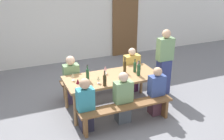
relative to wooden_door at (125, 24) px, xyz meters
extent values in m
plane|color=slate|center=(-1.80, -3.17, -1.05)|extent=(24.00, 24.00, 0.00)
cube|color=silver|center=(-1.80, 0.14, 0.55)|extent=(14.00, 0.20, 3.20)
cube|color=brown|center=(0.00, 0.00, 0.00)|extent=(0.90, 0.06, 2.10)
cube|color=#9E7247|center=(-1.80, -3.17, -0.33)|extent=(2.02, 0.88, 0.05)
cylinder|color=#9E7247|center=(-2.73, -3.55, -0.70)|extent=(0.07, 0.07, 0.70)
cylinder|color=#9E7247|center=(-0.87, -3.55, -0.70)|extent=(0.07, 0.07, 0.70)
cylinder|color=#9E7247|center=(-2.73, -2.79, -0.70)|extent=(0.07, 0.07, 0.70)
cylinder|color=#9E7247|center=(-0.87, -2.79, -0.70)|extent=(0.07, 0.07, 0.70)
cube|color=brown|center=(-1.80, -3.91, -0.62)|extent=(1.92, 0.30, 0.04)
cube|color=brown|center=(-2.66, -3.91, -0.84)|extent=(0.06, 0.24, 0.41)
cube|color=brown|center=(-0.94, -3.91, -0.84)|extent=(0.06, 0.24, 0.41)
cube|color=brown|center=(-1.80, -2.43, -0.62)|extent=(1.92, 0.30, 0.04)
cube|color=brown|center=(-2.66, -2.43, -0.84)|extent=(0.06, 0.24, 0.41)
cube|color=brown|center=(-0.94, -2.43, -0.84)|extent=(0.06, 0.24, 0.41)
cylinder|color=#332814|center=(-2.10, -3.52, -0.19)|extent=(0.07, 0.07, 0.22)
cylinder|color=#332814|center=(-2.10, -3.52, -0.04)|extent=(0.03, 0.03, 0.09)
cylinder|color=black|center=(-2.10, -3.52, 0.01)|extent=(0.03, 0.03, 0.01)
cylinder|color=#234C2D|center=(-2.34, -3.15, -0.18)|extent=(0.07, 0.07, 0.24)
cylinder|color=#234C2D|center=(-2.34, -3.15, -0.02)|extent=(0.02, 0.02, 0.09)
cylinder|color=black|center=(-2.34, -3.15, 0.03)|extent=(0.03, 0.03, 0.01)
cylinder|color=#332814|center=(-1.46, -3.07, -0.18)|extent=(0.07, 0.07, 0.24)
cylinder|color=#332814|center=(-1.46, -3.07, -0.01)|extent=(0.02, 0.02, 0.10)
cylinder|color=black|center=(-1.46, -3.07, 0.05)|extent=(0.03, 0.03, 0.01)
cylinder|color=#234C2D|center=(-1.25, -3.34, -0.18)|extent=(0.08, 0.08, 0.25)
cylinder|color=#234C2D|center=(-1.25, -3.34, -0.01)|extent=(0.03, 0.03, 0.08)
cylinder|color=black|center=(-1.25, -3.34, 0.03)|extent=(0.03, 0.03, 0.01)
cylinder|color=#234C2D|center=(-1.24, -3.12, -0.19)|extent=(0.07, 0.07, 0.21)
cylinder|color=#234C2D|center=(-1.24, -3.12, -0.05)|extent=(0.02, 0.02, 0.07)
cylinder|color=black|center=(-1.24, -3.12, -0.01)|extent=(0.03, 0.03, 0.01)
cylinder|color=silver|center=(-2.18, -3.37, -0.30)|extent=(0.06, 0.06, 0.01)
cylinder|color=silver|center=(-2.18, -3.37, -0.26)|extent=(0.01, 0.01, 0.07)
cone|color=beige|center=(-2.18, -3.37, -0.19)|extent=(0.08, 0.08, 0.08)
cylinder|color=silver|center=(-2.62, -3.42, -0.30)|extent=(0.06, 0.06, 0.01)
cylinder|color=silver|center=(-2.62, -3.42, -0.25)|extent=(0.01, 0.01, 0.09)
cone|color=maroon|center=(-2.62, -3.42, -0.16)|extent=(0.08, 0.08, 0.10)
cylinder|color=silver|center=(-1.87, -2.96, -0.30)|extent=(0.06, 0.06, 0.01)
cylinder|color=silver|center=(-1.87, -2.96, -0.26)|extent=(0.01, 0.01, 0.08)
cone|color=#D18C93|center=(-1.87, -2.96, -0.17)|extent=(0.07, 0.07, 0.09)
cylinder|color=silver|center=(-2.62, -3.04, -0.30)|extent=(0.06, 0.06, 0.01)
cylinder|color=silver|center=(-2.62, -3.04, -0.26)|extent=(0.01, 0.01, 0.07)
cone|color=beige|center=(-2.62, -3.04, -0.18)|extent=(0.06, 0.06, 0.09)
cylinder|color=silver|center=(-1.04, -2.92, -0.30)|extent=(0.06, 0.06, 0.01)
cylinder|color=silver|center=(-1.04, -2.92, -0.26)|extent=(0.01, 0.01, 0.08)
cone|color=#D18C93|center=(-1.04, -2.92, -0.17)|extent=(0.07, 0.07, 0.10)
cube|color=#282639|center=(-2.58, -3.76, -0.83)|extent=(0.24, 0.24, 0.45)
cube|color=teal|center=(-2.58, -3.76, -0.39)|extent=(0.32, 0.20, 0.43)
sphere|color=tan|center=(-2.58, -3.76, -0.07)|extent=(0.20, 0.20, 0.20)
cube|color=#4A5057|center=(-1.81, -3.76, -0.83)|extent=(0.27, 0.24, 0.45)
cube|color=#729966|center=(-1.81, -3.76, -0.38)|extent=(0.36, 0.20, 0.43)
sphere|color=beige|center=(-1.81, -3.76, -0.07)|extent=(0.19, 0.19, 0.19)
cube|color=#56323E|center=(-1.05, -3.76, -0.83)|extent=(0.25, 0.24, 0.45)
cube|color=#384C8C|center=(-1.05, -3.76, -0.39)|extent=(0.33, 0.20, 0.43)
sphere|color=tan|center=(-1.05, -3.76, -0.08)|extent=(0.18, 0.18, 0.18)
cube|color=#56456F|center=(-2.54, -2.58, -0.83)|extent=(0.26, 0.24, 0.45)
cube|color=#729966|center=(-2.54, -2.58, -0.37)|extent=(0.34, 0.20, 0.47)
sphere|color=beige|center=(-2.54, -2.58, -0.03)|extent=(0.20, 0.20, 0.20)
cube|color=#582851|center=(-1.04, -2.58, -0.83)|extent=(0.28, 0.24, 0.45)
cube|color=gold|center=(-1.04, -2.58, -0.36)|extent=(0.38, 0.20, 0.48)
sphere|color=beige|center=(-1.04, -2.58, -0.03)|extent=(0.18, 0.18, 0.18)
cube|color=navy|center=(-0.38, -2.98, -0.62)|extent=(0.29, 0.24, 0.86)
cube|color=#729966|center=(-0.38, -2.98, 0.07)|extent=(0.38, 0.20, 0.53)
sphere|color=tan|center=(-0.38, -2.98, 0.44)|extent=(0.20, 0.20, 0.20)
camera|label=1|loc=(-3.83, -8.03, 2.03)|focal=43.39mm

